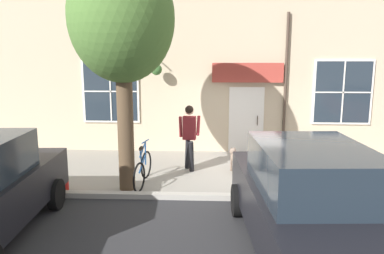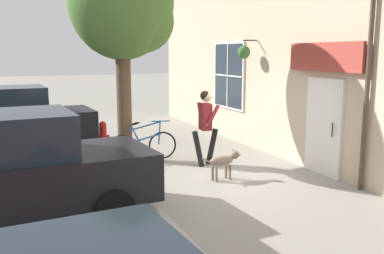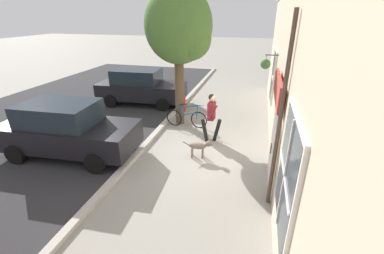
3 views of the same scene
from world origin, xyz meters
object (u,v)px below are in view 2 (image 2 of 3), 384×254
Objects in this scene: street_tree_by_curb at (125,7)px; leaning_bicycle at (143,145)px; parked_car_nearest_curb at (8,120)px; fire_hydrant at (103,135)px; parked_car_mid_block at (7,170)px; pedestrian_walking at (205,120)px; dog_on_leash at (224,161)px.

street_tree_by_curb is 3.01× the size of leaning_bicycle.
parked_car_nearest_curb is 2.52m from fire_hydrant.
street_tree_by_curb is 1.19× the size of parked_car_mid_block.
leaning_bicycle is at bearing -41.13° from pedestrian_walking.
fire_hydrant is (-2.46, -4.79, -0.48)m from parked_car_mid_block.
parked_car_mid_block is (4.15, 0.82, 0.47)m from dog_on_leash.
dog_on_leash is at bearing 83.11° from pedestrian_walking.
leaning_bicycle is (1.21, -1.06, -0.70)m from pedestrian_walking.
pedestrian_walking is at bearing 123.72° from fire_hydrant.
pedestrian_walking is 3.38m from fire_hydrant.
parked_car_mid_block is at bearing 50.29° from street_tree_by_curb.
leaning_bicycle is at bearing -64.91° from dog_on_leash.
dog_on_leash is 0.56× the size of leaning_bicycle.
street_tree_by_curb reaches higher than fire_hydrant.
pedestrian_walking reaches higher than parked_car_mid_block.
street_tree_by_curb is at bearing 144.18° from parked_car_nearest_curb.
leaning_bicycle is at bearing 133.58° from street_tree_by_curb.
dog_on_leash is 6.13m from parked_car_nearest_curb.
street_tree_by_curb is 5.23m from parked_car_mid_block.
leaning_bicycle is (1.06, -2.27, -0.03)m from dog_on_leash.
parked_car_mid_block is 5.41m from fire_hydrant.
street_tree_by_curb is at bearing -129.71° from parked_car_mid_block.
street_tree_by_curb is 6.80× the size of fire_hydrant.
fire_hydrant is at bearing 166.39° from parked_car_nearest_curb.
pedestrian_walking is at bearing 138.87° from leaning_bicycle.
pedestrian_walking reaches higher than parked_car_nearest_curb.
leaning_bicycle is 1.81m from fire_hydrant.
pedestrian_walking is at bearing -96.89° from dog_on_leash.
parked_car_nearest_curb is 5.37m from parked_car_mid_block.
leaning_bicycle is 2.26× the size of fire_hydrant.
fire_hydrant is (1.84, -2.75, -0.68)m from pedestrian_walking.
dog_on_leash is 4.31m from fire_hydrant.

